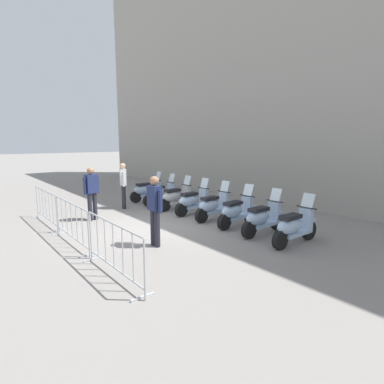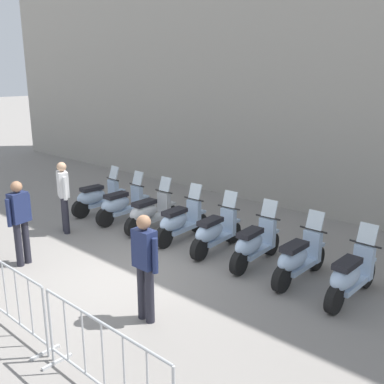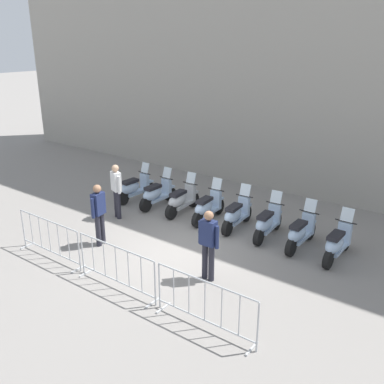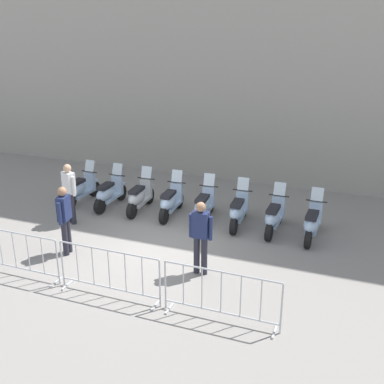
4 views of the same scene
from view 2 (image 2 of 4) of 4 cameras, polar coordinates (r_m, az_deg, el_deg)
The scene contains 14 objects.
ground_plane at distance 8.74m, azimuth -8.45°, elevation -10.57°, with size 120.00×120.00×0.00m, color gray.
motorcycle_0 at distance 12.36m, azimuth -11.96°, elevation -0.69°, with size 0.56×1.72×1.24m.
motorcycle_1 at distance 11.58m, azimuth -8.96°, elevation -1.62°, with size 0.56×1.72×1.24m.
motorcycle_2 at distance 10.86m, azimuth -5.44°, elevation -2.65°, with size 0.56×1.73×1.24m.
motorcycle_3 at distance 10.17m, azimuth -1.59°, elevation -3.84°, with size 0.56×1.73×1.24m.
motorcycle_4 at distance 9.56m, azimuth 2.92°, elevation -5.14°, with size 0.57×1.73×1.24m.
motorcycle_5 at distance 9.00m, azimuth 7.94°, elevation -6.60°, with size 0.57×1.73×1.24m.
motorcycle_6 at distance 8.49m, azimuth 13.40°, elevation -8.28°, with size 0.56×1.72×1.24m.
motorcycle_7 at distance 8.06m, azimuth 19.56°, elevation -10.10°, with size 0.56×1.72×1.24m.
barrier_segment_1 at distance 7.44m, azimuth -22.73°, elevation -11.98°, with size 2.32×0.51×1.07m.
barrier_segment_2 at distance 5.61m, azimuth -11.27°, elevation -20.56°, with size 2.32×0.51×1.07m.
officer_near_row_end at distance 6.88m, azimuth -6.05°, elevation -8.89°, with size 0.55×0.23×1.73m.
officer_mid_plaza at distance 9.41m, azimuth -21.15°, elevation -3.13°, with size 0.29×0.54×1.73m.
officer_by_barriers at distance 10.97m, azimuth -16.09°, elevation -0.15°, with size 0.52×0.33×1.73m.
Camera 2 is at (6.31, -4.71, 3.79)m, focal length 41.75 mm.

